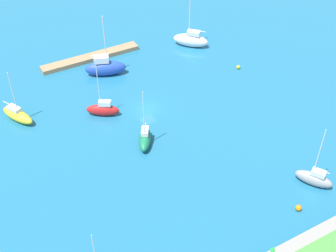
{
  "coord_description": "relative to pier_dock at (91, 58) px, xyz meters",
  "views": [
    {
      "loc": [
        26.9,
        55.81,
        47.77
      ],
      "look_at": [
        0.0,
        7.46,
        1.5
      ],
      "focal_mm": 48.2,
      "sensor_mm": 36.0,
      "label": 1
    }
  ],
  "objects": [
    {
      "name": "sailboat_white_east_end",
      "position": [
        -20.26,
        5.17,
        1.08
      ],
      "size": [
        6.8,
        6.9,
        13.21
      ],
      "rotation": [
        0.0,
        0.0,
        5.48
      ],
      "color": "white",
      "rests_on": "water"
    },
    {
      "name": "pier_dock",
      "position": [
        0.0,
        0.0,
        0.0
      ],
      "size": [
        20.14,
        2.41,
        0.86
      ],
      "primitive_type": "cube",
      "color": "#997A56",
      "rests_on": "ground"
    },
    {
      "name": "sailboat_gray_mid_basin",
      "position": [
        -15.23,
        47.12,
        0.7
      ],
      "size": [
        4.37,
        5.49,
        10.07
      ],
      "rotation": [
        0.0,
        0.0,
        5.27
      ],
      "color": "gray",
      "rests_on": "water"
    },
    {
      "name": "sailboat_blue_inner_mooring",
      "position": [
        -0.47,
        6.5,
        1.2
      ],
      "size": [
        8.18,
        5.32,
        12.09
      ],
      "rotation": [
        0.0,
        0.0,
        2.77
      ],
      "color": "#2347B2",
      "rests_on": "water"
    },
    {
      "name": "mooring_buoy_yellow",
      "position": [
        -23.84,
        17.17,
        -0.06
      ],
      "size": [
        0.74,
        0.74,
        0.74
      ],
      "primitive_type": "sphere",
      "color": "yellow",
      "rests_on": "water"
    },
    {
      "name": "sailboat_red_center_basin",
      "position": [
        4.77,
        17.85,
        0.78
      ],
      "size": [
        5.6,
        4.42,
        10.79
      ],
      "rotation": [
        0.0,
        0.0,
        5.71
      ],
      "color": "red",
      "rests_on": "water"
    },
    {
      "name": "sailboat_green_west_end",
      "position": [
        1.9,
        27.86,
        0.67
      ],
      "size": [
        4.35,
        5.5,
        10.32
      ],
      "rotation": [
        0.0,
        0.0,
        1.02
      ],
      "color": "#19724C",
      "rests_on": "water"
    },
    {
      "name": "mooring_buoy_orange",
      "position": [
        -10.15,
        49.79,
        0.01
      ],
      "size": [
        0.87,
        0.87,
        0.87
      ],
      "primitive_type": "sphere",
      "color": "orange",
      "rests_on": "water"
    },
    {
      "name": "water",
      "position": [
        -2.52,
        19.88,
        -0.43
      ],
      "size": [
        160.0,
        160.0,
        0.0
      ],
      "primitive_type": "plane",
      "color": "#1E668C",
      "rests_on": "ground"
    },
    {
      "name": "sailboat_yellow_near_pier",
      "position": [
        17.76,
        12.2,
        0.67
      ],
      "size": [
        4.82,
        6.89,
        9.58
      ],
      "rotation": [
        0.0,
        0.0,
        2.04
      ],
      "color": "yellow",
      "rests_on": "water"
    }
  ]
}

